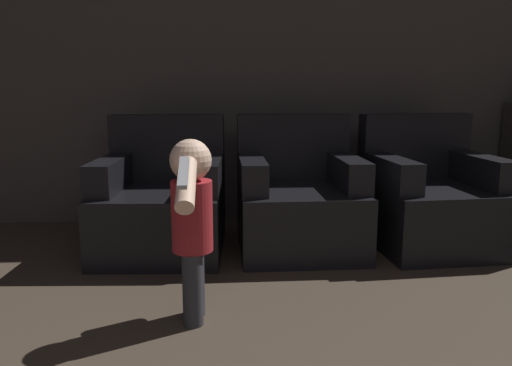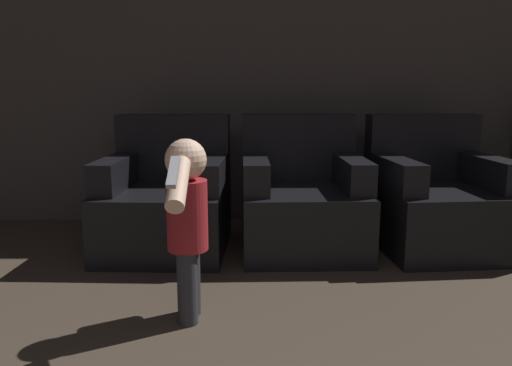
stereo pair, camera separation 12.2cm
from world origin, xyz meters
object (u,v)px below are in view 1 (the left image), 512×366
Objects in this scene: armchair_left at (162,203)px; armchair_middle at (298,202)px; armchair_right at (430,200)px; person_toddler at (192,216)px.

armchair_middle is (0.91, 0.00, 0.00)m from armchair_left.
armchair_left is 1.00× the size of armchair_middle.
armchair_left and armchair_right have the same top height.
armchair_middle and armchair_right have the same top height.
armchair_middle reaches higher than person_toddler.
armchair_left is at bearing 15.52° from person_toddler.
armchair_right is (0.91, -0.00, 0.00)m from armchair_middle.
person_toddler is at bearing -73.14° from armchair_left.
armchair_middle is 0.98× the size of armchair_right.
armchair_right is 1.06× the size of person_toddler.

